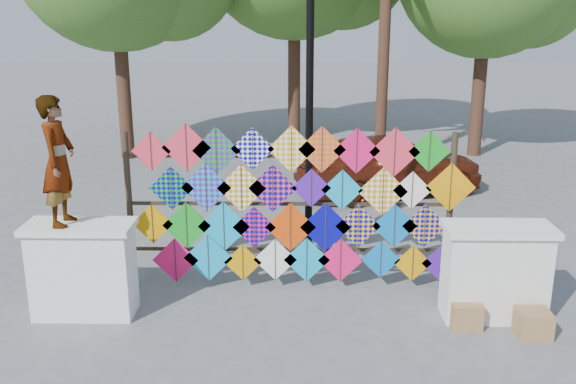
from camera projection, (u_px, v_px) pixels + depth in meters
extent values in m
plane|color=slate|center=(288.00, 308.00, 8.76)|extent=(80.00, 80.00, 0.00)
cube|color=white|center=(83.00, 272.00, 8.44)|extent=(1.30, 0.55, 1.20)
cube|color=white|center=(79.00, 227.00, 8.26)|extent=(1.40, 0.65, 0.08)
cube|color=white|center=(495.00, 275.00, 8.35)|extent=(1.30, 0.55, 1.20)
cube|color=white|center=(499.00, 229.00, 8.18)|extent=(1.40, 0.65, 0.08)
cylinder|color=#31271B|center=(130.00, 210.00, 9.24)|extent=(0.09, 0.09, 2.30)
cylinder|color=#31271B|center=(450.00, 211.00, 9.17)|extent=(0.09, 0.09, 2.30)
cube|color=#31271B|center=(289.00, 249.00, 9.37)|extent=(4.60, 0.04, 0.04)
cube|color=#31271B|center=(289.00, 204.00, 9.17)|extent=(4.60, 0.04, 0.04)
cube|color=#31271B|center=(289.00, 156.00, 8.98)|extent=(4.60, 0.04, 0.04)
cube|color=#EF344B|center=(151.00, 151.00, 8.93)|extent=(0.56, 0.01, 0.56)
cube|color=#31271B|center=(151.00, 151.00, 8.92)|extent=(0.01, 0.01, 0.55)
cube|color=#EF344B|center=(186.00, 148.00, 8.91)|extent=(0.69, 0.01, 0.69)
cube|color=#31271B|center=(186.00, 148.00, 8.90)|extent=(0.01, 0.01, 0.68)
cube|color=#4F17B3|center=(216.00, 151.00, 8.91)|extent=(0.68, 0.01, 0.68)
cube|color=#31271B|center=(216.00, 151.00, 8.90)|extent=(0.01, 0.01, 0.67)
cube|color=white|center=(252.00, 149.00, 8.90)|extent=(0.61, 0.01, 0.61)
cube|color=#31271B|center=(252.00, 149.00, 8.88)|extent=(0.01, 0.01, 0.60)
cube|color=white|center=(291.00, 149.00, 8.89)|extent=(0.67, 0.01, 0.67)
cube|color=#31271B|center=(291.00, 149.00, 8.88)|extent=(0.01, 0.01, 0.66)
cube|color=orange|center=(322.00, 150.00, 8.88)|extent=(0.67, 0.01, 0.67)
cube|color=#31271B|center=(322.00, 150.00, 8.87)|extent=(0.01, 0.01, 0.66)
cube|color=#F01664|center=(357.00, 151.00, 8.88)|extent=(0.65, 0.01, 0.65)
cube|color=#31271B|center=(357.00, 151.00, 8.87)|extent=(0.01, 0.01, 0.64)
cube|color=#EF344B|center=(395.00, 152.00, 8.88)|extent=(0.71, 0.01, 0.71)
cube|color=#31271B|center=(395.00, 152.00, 8.87)|extent=(0.01, 0.01, 0.70)
cube|color=#14A322|center=(430.00, 151.00, 8.87)|extent=(0.59, 0.01, 0.59)
cube|color=#31271B|center=(430.00, 152.00, 8.86)|extent=(0.01, 0.01, 0.58)
cube|color=#14A322|center=(171.00, 188.00, 9.03)|extent=(0.64, 0.01, 0.64)
cube|color=#31271B|center=(171.00, 188.00, 9.02)|extent=(0.01, 0.01, 0.63)
cube|color=#4F17B3|center=(206.00, 188.00, 9.02)|extent=(0.72, 0.01, 0.72)
cube|color=#31271B|center=(206.00, 188.00, 9.01)|extent=(0.01, 0.01, 0.70)
cube|color=orange|center=(241.00, 188.00, 9.02)|extent=(0.70, 0.01, 0.70)
cube|color=#31271B|center=(241.00, 189.00, 9.01)|extent=(0.01, 0.01, 0.69)
cube|color=#EF344B|center=(273.00, 188.00, 9.01)|extent=(0.69, 0.01, 0.69)
cube|color=#31271B|center=(273.00, 189.00, 9.00)|extent=(0.01, 0.01, 0.68)
cube|color=#4F17B3|center=(311.00, 188.00, 9.00)|extent=(0.56, 0.01, 0.56)
cube|color=#31271B|center=(311.00, 188.00, 8.99)|extent=(0.01, 0.01, 0.55)
cube|color=#0EA8E4|center=(342.00, 190.00, 9.00)|extent=(0.59, 0.01, 0.59)
cube|color=#31271B|center=(342.00, 190.00, 8.99)|extent=(0.01, 0.01, 0.58)
cube|color=white|center=(383.00, 192.00, 9.00)|extent=(0.71, 0.01, 0.71)
cube|color=#31271B|center=(383.00, 192.00, 8.99)|extent=(0.01, 0.01, 0.70)
cube|color=white|center=(412.00, 190.00, 8.99)|extent=(0.55, 0.01, 0.55)
cube|color=#31271B|center=(412.00, 190.00, 8.97)|extent=(0.01, 0.01, 0.54)
cube|color=orange|center=(451.00, 187.00, 8.96)|extent=(0.71, 0.01, 0.71)
cube|color=#31271B|center=(451.00, 188.00, 8.95)|extent=(0.01, 0.01, 0.69)
cube|color=orange|center=(153.00, 224.00, 9.14)|extent=(0.59, 0.01, 0.59)
cube|color=#31271B|center=(152.00, 224.00, 9.13)|extent=(0.01, 0.01, 0.58)
cube|color=#14A322|center=(187.00, 226.00, 9.14)|extent=(0.70, 0.01, 0.70)
cube|color=#31271B|center=(187.00, 226.00, 9.13)|extent=(0.01, 0.01, 0.69)
cube|color=#0EA8E4|center=(224.00, 227.00, 9.14)|extent=(0.75, 0.01, 0.75)
cube|color=#31271B|center=(224.00, 227.00, 9.13)|extent=(0.01, 0.01, 0.74)
cube|color=#F01664|center=(254.00, 227.00, 9.13)|extent=(0.62, 0.01, 0.62)
cube|color=#31271B|center=(254.00, 228.00, 9.12)|extent=(0.01, 0.01, 0.61)
cube|color=#E4430A|center=(291.00, 227.00, 9.12)|extent=(0.73, 0.01, 0.73)
cube|color=#31271B|center=(291.00, 227.00, 9.11)|extent=(0.01, 0.01, 0.71)
cube|color=#0706A0|center=(325.00, 227.00, 9.12)|extent=(0.73, 0.01, 0.73)
cube|color=#31271B|center=(325.00, 228.00, 9.11)|extent=(0.01, 0.01, 0.72)
cube|color=#FFB10A|center=(358.00, 226.00, 9.10)|extent=(0.65, 0.01, 0.65)
cube|color=#31271B|center=(358.00, 227.00, 9.09)|extent=(0.01, 0.01, 0.64)
cube|color=blue|center=(395.00, 226.00, 9.09)|extent=(0.65, 0.01, 0.65)
cube|color=#31271B|center=(395.00, 226.00, 9.08)|extent=(0.01, 0.01, 0.63)
cube|color=#FFB10A|center=(425.00, 226.00, 9.09)|extent=(0.64, 0.01, 0.64)
cube|color=#31271B|center=(425.00, 226.00, 9.08)|extent=(0.01, 0.01, 0.63)
cube|color=#F01664|center=(175.00, 260.00, 9.25)|extent=(0.67, 0.01, 0.67)
cube|color=#31271B|center=(175.00, 260.00, 9.24)|extent=(0.01, 0.01, 0.66)
cube|color=#0EA8E4|center=(208.00, 258.00, 9.23)|extent=(0.71, 0.01, 0.71)
cube|color=#31271B|center=(208.00, 258.00, 9.22)|extent=(0.01, 0.01, 0.70)
cube|color=orange|center=(243.00, 262.00, 9.25)|extent=(0.55, 0.01, 0.55)
cube|color=#31271B|center=(243.00, 263.00, 9.23)|extent=(0.01, 0.01, 0.54)
cube|color=white|center=(275.00, 260.00, 9.22)|extent=(0.63, 0.01, 0.63)
cube|color=#31271B|center=(275.00, 260.00, 9.21)|extent=(0.01, 0.01, 0.62)
cube|color=#0EA8E4|center=(307.00, 260.00, 9.22)|extent=(0.67, 0.01, 0.67)
cube|color=#31271B|center=(307.00, 260.00, 9.21)|extent=(0.01, 0.01, 0.66)
cube|color=#F01664|center=(341.00, 260.00, 9.21)|extent=(0.66, 0.01, 0.66)
cube|color=#31271B|center=(341.00, 261.00, 9.20)|extent=(0.01, 0.01, 0.64)
cube|color=blue|center=(381.00, 259.00, 9.20)|extent=(0.57, 0.01, 0.57)
cube|color=#31271B|center=(381.00, 260.00, 9.19)|extent=(0.01, 0.01, 0.56)
cube|color=orange|center=(413.00, 263.00, 9.21)|extent=(0.55, 0.01, 0.55)
cube|color=#31271B|center=(413.00, 264.00, 9.19)|extent=(0.01, 0.01, 0.54)
cube|color=#4F17B3|center=(445.00, 263.00, 9.20)|extent=(0.67, 0.01, 0.67)
cube|color=#31271B|center=(445.00, 264.00, 9.19)|extent=(0.01, 0.01, 0.66)
cylinder|color=#4F3022|center=(123.00, 87.00, 16.93)|extent=(0.36, 0.36, 3.85)
cylinder|color=#4F3022|center=(294.00, 74.00, 18.74)|extent=(0.36, 0.36, 4.12)
cylinder|color=#4F3022|center=(479.00, 90.00, 17.30)|extent=(0.36, 0.36, 3.58)
cylinder|color=#4F3022|center=(383.00, 58.00, 15.63)|extent=(0.28, 0.28, 5.50)
imported|color=#99999E|center=(58.00, 161.00, 8.02)|extent=(0.40, 0.61, 1.66)
imported|color=#5B1F0F|center=(389.00, 164.00, 13.90)|extent=(4.33, 2.79, 1.37)
cylinder|color=black|center=(309.00, 130.00, 10.08)|extent=(0.12, 0.12, 4.20)
cube|color=#A06F4D|center=(465.00, 315.00, 8.21)|extent=(0.39, 0.34, 0.34)
cube|color=#A06F4D|center=(533.00, 324.00, 7.98)|extent=(0.40, 0.37, 0.34)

